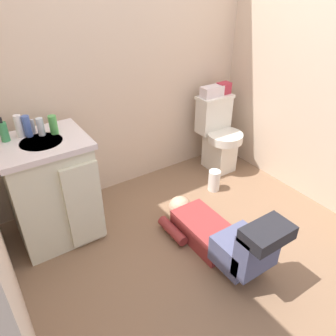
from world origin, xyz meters
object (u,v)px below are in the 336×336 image
toiletry_bag (224,88)px  bottle_white (19,126)px  soap_dispenser (4,131)px  bottle_blue (27,126)px  toilet (218,135)px  bottle_clear (41,127)px  vanity_cabinet (52,190)px  faucet (33,126)px  tissue_box (212,91)px  person_plumber (221,236)px  bottle_green (53,125)px  paper_towel_roll (214,180)px

toiletry_bag → bottle_white: size_ratio=0.79×
toiletry_bag → bottle_white: bearing=-178.1°
soap_dispenser → bottle_blue: size_ratio=1.12×
toilet → bottle_clear: 1.74m
toilet → bottle_white: size_ratio=4.80×
bottle_white → bottle_clear: 0.14m
vanity_cabinet → soap_dispenser: (-0.19, 0.13, 0.47)m
toilet → faucet: size_ratio=7.50×
tissue_box → toiletry_bag: bearing=0.0°
person_plumber → soap_dispenser: soap_dispenser is taller
bottle_white → bottle_clear: size_ratio=1.26×
faucet → toiletry_bag: faucet is taller
tissue_box → bottle_blue: (-1.70, -0.08, 0.09)m
person_plumber → bottle_clear: size_ratio=8.61×
bottle_blue → bottle_clear: bearing=-20.1°
toilet → bottle_white: bottle_white is taller
tissue_box → bottle_green: bottle_green is taller
paper_towel_roll → vanity_cabinet: bearing=171.3°
bottle_blue → toilet: bearing=-0.2°
toiletry_bag → bottle_blue: 1.85m
bottle_white → bottle_clear: (0.13, -0.05, -0.02)m
person_plumber → tissue_box: 1.45m
vanity_cabinet → toiletry_bag: toiletry_bag is taller
bottle_blue → paper_towel_roll: bearing=-12.7°
soap_dispenser → paper_towel_roll: bearing=-12.1°
soap_dispenser → bottle_blue: (0.15, -0.02, 0.01)m
tissue_box → bottle_white: size_ratio=1.41×
toilet → bottle_green: 1.67m
soap_dispenser → bottle_clear: bearing=-10.9°
paper_towel_roll → soap_dispenser: bearing=167.9°
soap_dispenser → paper_towel_roll: soap_dispenser is taller
bottle_clear → vanity_cabinet: bearing=-111.4°
person_plumber → bottle_white: bearing=134.7°
person_plumber → bottle_green: 1.41m
toilet → bottle_blue: (-1.74, 0.01, 0.53)m
bottle_white → bottle_clear: bottle_white is taller
toiletry_bag → paper_towel_roll: toiletry_bag is taller
vanity_cabinet → paper_towel_roll: size_ratio=4.04×
bottle_blue → bottle_green: size_ratio=1.14×
soap_dispenser → bottle_white: soap_dispenser is taller
bottle_white → paper_towel_roll: 1.73m
tissue_box → paper_towel_roll: tissue_box is taller
toilet → soap_dispenser: (-1.89, 0.02, 0.52)m
person_plumber → bottle_clear: 1.47m
toiletry_bag → tissue_box: bearing=180.0°
toiletry_bag → bottle_white: 1.90m
vanity_cabinet → bottle_green: bearing=27.5°
vanity_cabinet → faucet: (-0.00, 0.15, 0.45)m
tissue_box → soap_dispenser: (-1.85, -0.07, 0.09)m
toilet → toiletry_bag: bearing=40.8°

